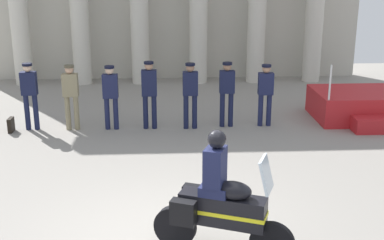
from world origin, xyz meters
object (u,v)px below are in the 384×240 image
at_px(officer_in_row_6, 266,90).
at_px(motorcycle_with_rider, 218,204).
at_px(officer_in_row_2, 111,92).
at_px(reviewing_stand, 369,106).
at_px(officer_in_row_1, 71,92).
at_px(officer_in_row_0, 29,91).
at_px(officer_in_row_4, 190,90).
at_px(briefcase_on_ground, 11,125).
at_px(officer_in_row_5, 227,89).
at_px(officer_in_row_3, 149,90).

relative_size(officer_in_row_6, motorcycle_with_rider, 0.81).
bearing_deg(officer_in_row_2, reviewing_stand, -175.30).
bearing_deg(officer_in_row_1, officer_in_row_0, -2.95).
bearing_deg(officer_in_row_1, officer_in_row_2, 179.40).
xyz_separation_m(officer_in_row_1, officer_in_row_6, (4.93, 0.07, -0.03)).
relative_size(officer_in_row_0, officer_in_row_4, 1.01).
bearing_deg(briefcase_on_ground, reviewing_stand, 3.81).
relative_size(reviewing_stand, officer_in_row_5, 1.72).
bearing_deg(officer_in_row_5, officer_in_row_4, 7.46).
relative_size(officer_in_row_2, officer_in_row_4, 0.97).
bearing_deg(officer_in_row_4, officer_in_row_3, -2.62).
relative_size(reviewing_stand, officer_in_row_4, 1.71).
height_order(officer_in_row_6, briefcase_on_ground, officer_in_row_6).
bearing_deg(officer_in_row_3, officer_in_row_0, -0.99).
distance_m(officer_in_row_1, officer_in_row_5, 3.93).
xyz_separation_m(officer_in_row_3, officer_in_row_6, (2.97, 0.08, -0.07)).
bearing_deg(briefcase_on_ground, officer_in_row_2, 2.14).
bearing_deg(officer_in_row_0, officer_in_row_5, -179.72).
distance_m(officer_in_row_4, briefcase_on_ground, 4.59).
relative_size(reviewing_stand, officer_in_row_3, 1.67).
xyz_separation_m(reviewing_stand, officer_in_row_3, (-5.90, -0.52, 0.66)).
bearing_deg(officer_in_row_6, officer_in_row_3, 1.74).
bearing_deg(officer_in_row_5, reviewing_stand, -173.08).
xyz_separation_m(officer_in_row_0, officer_in_row_1, (1.03, -0.06, -0.03)).
distance_m(officer_in_row_4, motorcycle_with_rider, 5.95).
height_order(officer_in_row_6, motorcycle_with_rider, motorcycle_with_rider).
distance_m(officer_in_row_2, briefcase_on_ground, 2.64).
relative_size(officer_in_row_3, motorcycle_with_rider, 0.87).
bearing_deg(reviewing_stand, motorcycle_with_rider, -126.17).
height_order(officer_in_row_5, briefcase_on_ground, officer_in_row_5).
bearing_deg(motorcycle_with_rider, officer_in_row_4, 112.64).
xyz_separation_m(officer_in_row_3, motorcycle_with_rider, (1.13, -6.00, -0.23)).
distance_m(reviewing_stand, officer_in_row_2, 6.92).
height_order(officer_in_row_3, officer_in_row_6, officer_in_row_3).
height_order(officer_in_row_0, officer_in_row_2, officer_in_row_0).
height_order(reviewing_stand, briefcase_on_ground, reviewing_stand).
bearing_deg(officer_in_row_2, officer_in_row_1, -0.60).
relative_size(officer_in_row_3, briefcase_on_ground, 4.83).
distance_m(officer_in_row_3, briefcase_on_ground, 3.59).
distance_m(reviewing_stand, officer_in_row_3, 5.96).
bearing_deg(officer_in_row_6, reviewing_stand, -171.02).
bearing_deg(briefcase_on_ground, officer_in_row_5, 1.75).
height_order(officer_in_row_1, officer_in_row_6, officer_in_row_1).
xyz_separation_m(officer_in_row_1, briefcase_on_ground, (-1.52, -0.11, -0.81)).
relative_size(officer_in_row_5, briefcase_on_ground, 4.68).
height_order(officer_in_row_4, motorcycle_with_rider, motorcycle_with_rider).
height_order(officer_in_row_2, officer_in_row_6, officer_in_row_2).
distance_m(officer_in_row_0, motorcycle_with_rider, 7.34).
relative_size(officer_in_row_2, motorcycle_with_rider, 0.83).
relative_size(officer_in_row_1, officer_in_row_2, 1.02).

